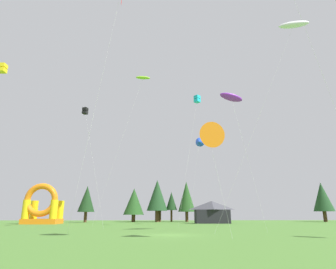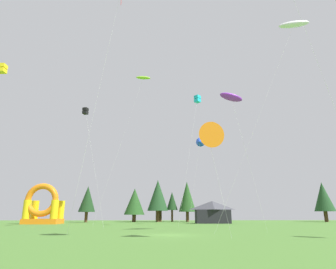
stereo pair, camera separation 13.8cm
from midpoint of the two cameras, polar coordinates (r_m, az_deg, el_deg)
ground_plane at (r=27.31m, az=0.39°, el=-19.51°), size 120.00×120.00×0.00m
kite_cyan_box at (r=47.79m, az=5.77°, el=7.04°), size 4.20×3.70×20.80m
kite_purple_parafoil at (r=34.14m, az=12.42°, el=7.27°), size 4.59×1.60×15.65m
kite_yellow_box at (r=30.70m, az=-30.39°, el=11.30°), size 5.50×0.65×15.10m
kite_orange_delta at (r=24.12m, az=7.98°, el=-0.42°), size 2.78×2.35×9.26m
kite_black_box at (r=45.70m, az=-16.33°, el=4.50°), size 4.54×1.75×17.60m
kite_blue_delta at (r=52.27m, az=6.25°, el=-1.44°), size 3.32×2.18×15.50m
kite_white_parafoil at (r=38.41m, az=23.78°, el=19.47°), size 12.04×1.70×23.87m
kite_lime_parafoil at (r=53.79m, az=-5.11°, el=11.22°), size 9.20×2.05×26.61m
inflatable_blue_arch at (r=60.50m, az=-23.96°, el=-13.48°), size 6.45×4.92×7.45m
festival_tent at (r=60.15m, az=8.72°, el=-15.10°), size 6.76×3.52×4.37m
tree_row_0 at (r=69.31m, az=-16.01°, el=-12.31°), size 3.77×3.77×8.04m
tree_row_1 at (r=70.40m, az=-6.90°, el=-13.18°), size 4.88×4.88×7.77m
tree_row_2 at (r=69.98m, az=-2.23°, el=-12.08°), size 4.95×4.95×9.79m
tree_row_3 at (r=70.94m, az=-1.67°, el=-13.31°), size 3.21×3.21×6.91m
tree_row_4 at (r=71.51m, az=0.63°, el=-13.21°), size 2.72×2.72×7.05m
tree_row_5 at (r=70.76m, az=3.66°, el=-12.32°), size 4.07×4.07×9.45m
tree_row_6 at (r=79.77m, az=28.46°, el=-10.92°), size 4.70×4.70×9.27m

